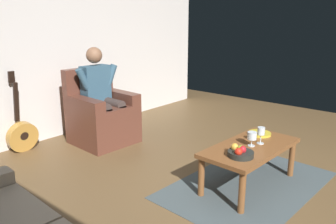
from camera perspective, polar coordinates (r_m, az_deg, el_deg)
ground_plane at (r=3.23m, az=16.42°, el=-15.31°), size 7.47×7.47×0.00m
wall_back at (r=4.92m, az=-18.42°, el=11.83°), size 5.89×0.06×2.74m
rug at (r=3.59m, az=13.20°, el=-11.70°), size 1.84×1.23×0.01m
armchair at (r=4.62m, az=-11.04°, el=-0.78°), size 0.76×0.75×0.98m
person_seated at (r=4.52m, az=-11.08°, el=3.23°), size 0.64×0.56×1.26m
coffee_table at (r=3.44m, az=13.56°, el=-6.41°), size 1.11×0.59×0.42m
guitar at (r=4.62m, az=-23.17°, el=-3.40°), size 0.38×0.21×1.01m
wine_glass_near at (r=3.46m, az=15.27°, el=-3.27°), size 0.07×0.07×0.17m
wine_glass_far at (r=3.38m, az=13.82°, el=-3.99°), size 0.09×0.09×0.14m
fruit_bowl at (r=3.12m, az=11.94°, el=-6.61°), size 0.23×0.23×0.11m
decorative_dish at (r=3.76m, az=15.04°, el=-3.48°), size 0.24×0.24×0.02m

